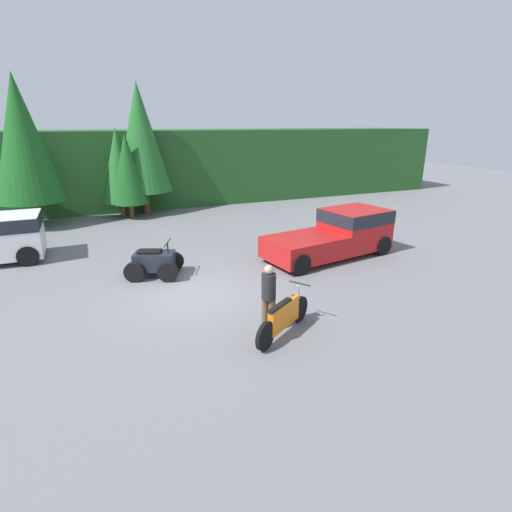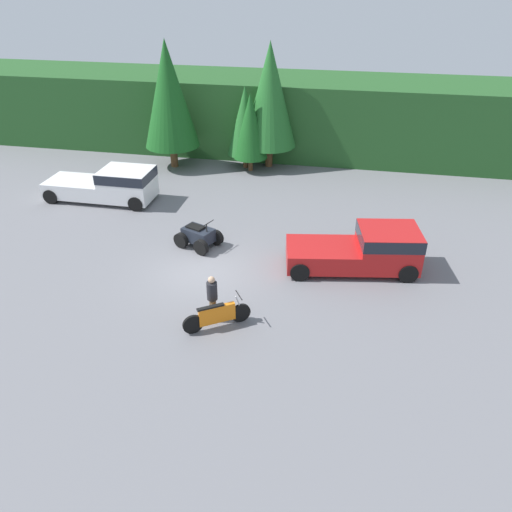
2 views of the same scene
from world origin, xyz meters
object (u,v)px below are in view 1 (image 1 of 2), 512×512
pickup_truck_red (339,233)px  quad_atv (155,263)px  rider_person (269,295)px  dirt_bike (284,317)px

pickup_truck_red → quad_atv: 7.16m
rider_person → quad_atv: bearing=80.0°
pickup_truck_red → dirt_bike: size_ratio=2.64×
pickup_truck_red → quad_atv: bearing=166.3°
rider_person → dirt_bike: bearing=-88.8°
pickup_truck_red → rider_person: pickup_truck_red is taller
dirt_bike → rider_person: 0.66m
quad_atv → dirt_bike: bearing=-44.3°
pickup_truck_red → rider_person: 6.78m
pickup_truck_red → rider_person: size_ratio=3.10×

